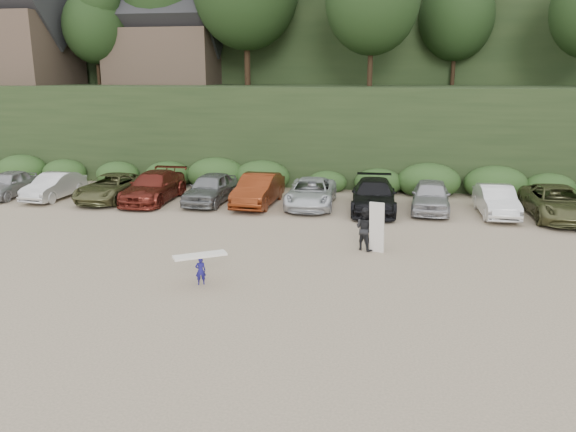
# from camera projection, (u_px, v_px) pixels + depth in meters

# --- Properties ---
(ground) EXTENTS (120.00, 120.00, 0.00)m
(ground) POSITION_uv_depth(u_px,v_px,m) (244.00, 271.00, 19.95)
(ground) COLOR tan
(ground) RESTS_ON ground
(hillside_backdrop) EXTENTS (90.00, 41.50, 28.00)m
(hillside_backdrop) POSITION_uv_depth(u_px,v_px,m) (335.00, 24.00, 51.53)
(hillside_backdrop) COLOR black
(hillside_backdrop) RESTS_ON ground
(parked_cars) EXTENTS (39.45, 5.97, 1.65)m
(parked_cars) POSITION_uv_depth(u_px,v_px,m) (343.00, 195.00, 28.84)
(parked_cars) COLOR #9B9B9F
(parked_cars) RESTS_ON ground
(child_surfer) EXTENTS (1.73, 1.35, 1.05)m
(child_surfer) POSITION_uv_depth(u_px,v_px,m) (200.00, 264.00, 18.47)
(child_surfer) COLOR navy
(child_surfer) RESTS_ON ground
(adult_surfer) EXTENTS (1.30, 1.03, 2.04)m
(adult_surfer) POSITION_uv_depth(u_px,v_px,m) (366.00, 229.00, 22.08)
(adult_surfer) COLOR black
(adult_surfer) RESTS_ON ground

